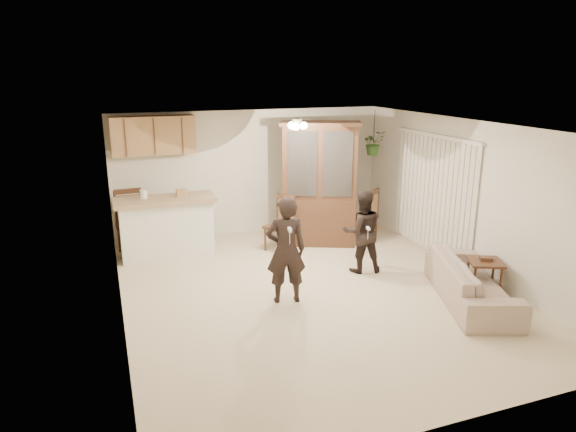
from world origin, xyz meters
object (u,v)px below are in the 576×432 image
object	(u,v)px
chair_hutch_right	(363,226)
adult	(286,243)
child	(362,233)
chair_bar	(133,237)
side_table	(484,276)
sofa	(472,278)
chair_hutch_left	(279,235)
china_hutch	(319,185)

from	to	relation	value
chair_hutch_right	adult	bearing A→B (deg)	4.83
child	chair_bar	bearing A→B (deg)	-19.63
chair_hutch_right	side_table	bearing A→B (deg)	63.42
sofa	chair_hutch_left	bearing A→B (deg)	52.58
sofa	chair_hutch_right	size ratio (longest dim) A/B	1.79
sofa	adult	world-z (taller)	adult
child	chair_hutch_left	distance (m)	1.77
child	chair_hutch_left	world-z (taller)	child
chair_hutch_right	sofa	bearing A→B (deg)	56.23
china_hutch	chair_hutch_right	bearing A→B (deg)	15.26
china_hutch	side_table	bearing A→B (deg)	-41.53
sofa	chair_hutch_left	distance (m)	3.58
china_hutch	side_table	xyz separation A→B (m)	(1.41, -2.99, -0.89)
child	chair_hutch_right	world-z (taller)	child
sofa	adult	distance (m)	2.74
sofa	adult	size ratio (longest dim) A/B	1.04
chair_bar	chair_hutch_left	xyz separation A→B (m)	(2.58, -0.71, -0.04)
side_table	chair_hutch_right	bearing A→B (deg)	100.07
sofa	china_hutch	size ratio (longest dim) A/B	0.80
chair_bar	chair_hutch_right	bearing A→B (deg)	-12.25
china_hutch	chair_hutch_right	distance (m)	1.25
china_hutch	child	bearing A→B (deg)	-63.20
adult	china_hutch	distance (m)	2.68
china_hutch	side_table	distance (m)	3.43
side_table	chair_hutch_left	world-z (taller)	chair_hutch_left
sofa	chair_bar	xyz separation A→B (m)	(-4.48, 3.74, -0.03)
sofa	chair_bar	world-z (taller)	chair_bar
adult	side_table	distance (m)	3.05
chair_bar	sofa	bearing A→B (deg)	-42.67
chair_bar	chair_hutch_left	size ratio (longest dim) A/B	1.15
adult	china_hutch	xyz separation A→B (m)	(1.47, 2.23, 0.26)
child	chair_hutch_left	size ratio (longest dim) A/B	1.32
adult	china_hutch	size ratio (longest dim) A/B	0.77
adult	china_hutch	bearing A→B (deg)	-111.78
chair_bar	child	bearing A→B (deg)	-34.28
sofa	chair_hutch_left	world-z (taller)	chair_hutch_left
child	adult	bearing A→B (deg)	34.71
chair_hutch_right	child	bearing A→B (deg)	24.12
child	side_table	size ratio (longest dim) A/B	2.15
child	chair_hutch_right	size ratio (longest dim) A/B	1.29
child	chair_bar	size ratio (longest dim) A/B	1.15
sofa	chair_hutch_right	bearing A→B (deg)	23.43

